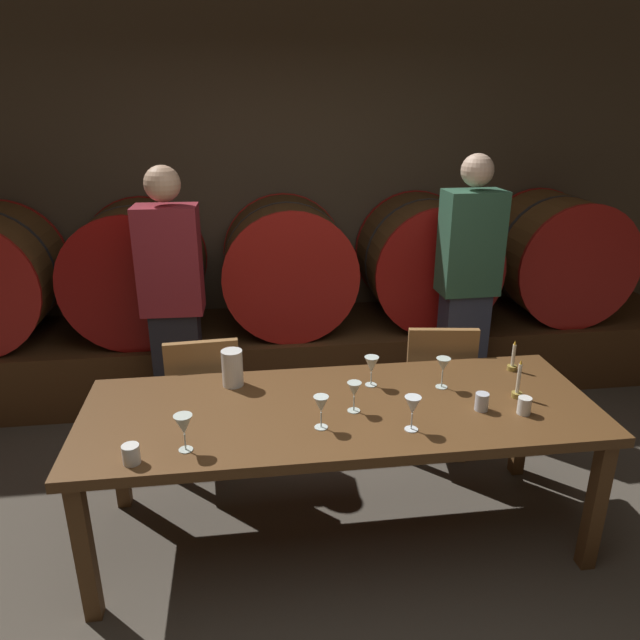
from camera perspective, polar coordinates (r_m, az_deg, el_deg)
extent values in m
plane|color=#4C443A|center=(3.01, 0.80, -24.14)|extent=(9.00, 9.00, 0.00)
cube|color=brown|center=(4.83, -3.83, 13.32)|extent=(6.93, 0.24, 2.99)
cube|color=#4C2D16|center=(4.64, -2.99, -3.18)|extent=(6.23, 0.90, 0.48)
cylinder|color=#B21C16|center=(5.07, -27.96, 4.91)|extent=(0.94, 0.03, 0.94)
cylinder|color=#513319|center=(4.45, -17.06, 4.52)|extent=(0.93, 0.71, 0.93)
cylinder|color=maroon|center=(4.10, -17.81, 3.09)|extent=(0.94, 0.03, 0.94)
cylinder|color=maroon|center=(4.80, -16.41, 5.75)|extent=(0.94, 0.03, 0.94)
cylinder|color=#2D2D33|center=(4.45, -17.06, 4.52)|extent=(0.93, 0.04, 0.93)
cylinder|color=#513319|center=(4.40, -3.17, 5.23)|extent=(0.93, 0.71, 0.93)
cylinder|color=#B21C16|center=(4.04, -2.75, 3.84)|extent=(0.94, 0.03, 0.94)
cylinder|color=#B21C16|center=(4.75, -3.53, 6.42)|extent=(0.94, 0.03, 0.94)
cylinder|color=#2D2D33|center=(4.40, -3.17, 5.23)|extent=(0.93, 0.04, 0.93)
cylinder|color=#513319|center=(4.60, 10.09, 5.62)|extent=(0.93, 0.71, 0.93)
cylinder|color=#9E1411|center=(4.26, 11.55, 4.31)|extent=(0.94, 0.03, 0.94)
cylinder|color=#9E1411|center=(4.94, 8.83, 6.75)|extent=(0.94, 0.03, 0.94)
cylinder|color=#2D2D33|center=(4.60, 10.09, 5.62)|extent=(0.93, 0.04, 0.93)
cylinder|color=brown|center=(5.01, 21.64, 5.72)|extent=(0.93, 0.71, 0.93)
cylinder|color=#B21C16|center=(4.70, 23.74, 4.50)|extent=(0.94, 0.03, 0.94)
cylinder|color=#B21C16|center=(5.32, 19.78, 6.79)|extent=(0.94, 0.03, 0.94)
cylinder|color=#2D2D33|center=(5.01, 21.64, 5.72)|extent=(0.93, 0.04, 0.93)
cube|color=brown|center=(2.87, 1.99, -8.71)|extent=(2.43, 0.88, 0.05)
cube|color=brown|center=(2.82, -21.64, -20.02)|extent=(0.07, 0.07, 0.69)
cube|color=brown|center=(3.15, 24.92, -15.85)|extent=(0.07, 0.07, 0.69)
cube|color=brown|center=(3.43, -18.77, -11.74)|extent=(0.07, 0.07, 0.69)
cube|color=brown|center=(3.70, 18.79, -9.19)|extent=(0.07, 0.07, 0.69)
cube|color=olive|center=(3.61, -10.95, -7.40)|extent=(0.43, 0.43, 0.04)
cube|color=olive|center=(3.35, -11.16, -5.37)|extent=(0.40, 0.07, 0.42)
cube|color=olive|center=(3.87, -8.23, -9.05)|extent=(0.05, 0.05, 0.42)
cube|color=olive|center=(3.88, -13.31, -9.40)|extent=(0.05, 0.05, 0.42)
cube|color=olive|center=(3.58, -7.88, -11.73)|extent=(0.05, 0.05, 0.42)
cube|color=olive|center=(3.59, -13.42, -12.10)|extent=(0.05, 0.05, 0.42)
cube|color=olive|center=(3.78, 10.86, -6.07)|extent=(0.45, 0.45, 0.04)
cube|color=olive|center=(3.52, 11.59, -4.05)|extent=(0.40, 0.10, 0.42)
cube|color=olive|center=(4.06, 12.62, -7.85)|extent=(0.05, 0.05, 0.42)
cube|color=olive|center=(4.01, 7.82, -7.93)|extent=(0.05, 0.05, 0.42)
cube|color=olive|center=(3.78, 13.63, -10.31)|extent=(0.05, 0.05, 0.42)
cube|color=olive|center=(3.71, 8.43, -10.45)|extent=(0.05, 0.05, 0.42)
cube|color=black|center=(4.03, -13.31, -4.79)|extent=(0.31, 0.21, 0.84)
cube|color=maroon|center=(3.78, -14.25, 5.59)|extent=(0.39, 0.25, 0.67)
sphere|color=#D8A884|center=(3.69, -14.89, 12.52)|extent=(0.22, 0.22, 0.22)
cube|color=#33384C|center=(4.26, 13.33, -3.05)|extent=(0.30, 0.21, 0.88)
cube|color=#336047|center=(4.02, 14.25, 7.18)|extent=(0.39, 0.25, 0.68)
sphere|color=beige|center=(3.94, 14.86, 13.71)|extent=(0.21, 0.21, 0.21)
cylinder|color=olive|center=(3.08, 18.34, -6.82)|extent=(0.05, 0.05, 0.02)
cylinder|color=#EDE5CC|center=(3.04, 18.52, -5.34)|extent=(0.02, 0.02, 0.15)
cone|color=yellow|center=(3.01, 18.71, -3.83)|extent=(0.01, 0.01, 0.02)
cylinder|color=olive|center=(3.36, 17.92, -4.39)|extent=(0.05, 0.05, 0.02)
cylinder|color=#EDE5CC|center=(3.33, 18.06, -3.24)|extent=(0.02, 0.02, 0.12)
cone|color=yellow|center=(3.30, 18.20, -2.08)|extent=(0.01, 0.01, 0.02)
cylinder|color=white|center=(3.04, -8.40, -4.57)|extent=(0.11, 0.11, 0.19)
cylinder|color=silver|center=(2.59, -12.74, -12.03)|extent=(0.06, 0.06, 0.00)
cylinder|color=silver|center=(2.57, -12.81, -11.31)|extent=(0.01, 0.01, 0.07)
cone|color=silver|center=(2.53, -12.95, -9.77)|extent=(0.08, 0.08, 0.09)
cylinder|color=silver|center=(2.68, 0.11, -10.24)|extent=(0.06, 0.06, 0.00)
cylinder|color=silver|center=(2.66, 0.11, -9.53)|extent=(0.01, 0.01, 0.07)
cone|color=silver|center=(2.63, 0.11, -8.10)|extent=(0.07, 0.07, 0.08)
cylinder|color=silver|center=(2.82, 3.26, -8.67)|extent=(0.06, 0.06, 0.00)
cylinder|color=silver|center=(2.80, 3.27, -7.98)|extent=(0.01, 0.01, 0.07)
cone|color=silver|center=(2.76, 3.30, -6.67)|extent=(0.07, 0.07, 0.07)
cylinder|color=silver|center=(3.06, 4.90, -6.21)|extent=(0.06, 0.06, 0.00)
cylinder|color=silver|center=(3.04, 4.92, -5.61)|extent=(0.01, 0.01, 0.07)
cone|color=silver|center=(3.01, 4.96, -4.30)|extent=(0.07, 0.07, 0.09)
cylinder|color=white|center=(2.70, 8.73, -10.31)|extent=(0.06, 0.06, 0.00)
cylinder|color=white|center=(2.68, 8.78, -9.58)|extent=(0.01, 0.01, 0.08)
cone|color=white|center=(2.64, 8.88, -8.09)|extent=(0.07, 0.07, 0.08)
cylinder|color=silver|center=(3.09, 11.56, -6.30)|extent=(0.06, 0.06, 0.00)
cylinder|color=silver|center=(3.07, 11.62, -5.55)|extent=(0.01, 0.01, 0.09)
cone|color=silver|center=(3.03, 11.73, -4.22)|extent=(0.07, 0.07, 0.07)
cylinder|color=white|center=(2.55, -17.66, -12.16)|extent=(0.07, 0.07, 0.08)
cylinder|color=silver|center=(2.90, 15.25, -7.57)|extent=(0.06, 0.06, 0.08)
cylinder|color=white|center=(2.93, 19.00, -7.77)|extent=(0.06, 0.06, 0.08)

